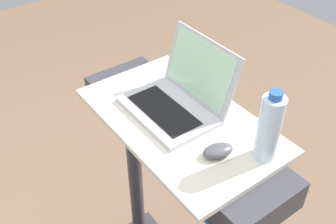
% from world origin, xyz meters
% --- Properties ---
extents(desk_board, '(0.73, 0.43, 0.02)m').
position_xyz_m(desk_board, '(0.00, 0.70, 1.17)').
color(desk_board, beige).
rests_on(desk_board, treadmill_base).
extents(laptop, '(0.33, 0.29, 0.24)m').
position_xyz_m(laptop, '(-0.05, 0.73, 1.23)').
color(laptop, '#B7B7BC').
rests_on(laptop, desk_board).
extents(computer_mouse, '(0.08, 0.11, 0.03)m').
position_xyz_m(computer_mouse, '(0.21, 0.68, 1.20)').
color(computer_mouse, '#4C4C51').
rests_on(computer_mouse, desk_board).
extents(water_bottle, '(0.07, 0.07, 0.24)m').
position_xyz_m(water_bottle, '(0.30, 0.80, 1.29)').
color(water_bottle, silver).
rests_on(water_bottle, desk_board).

